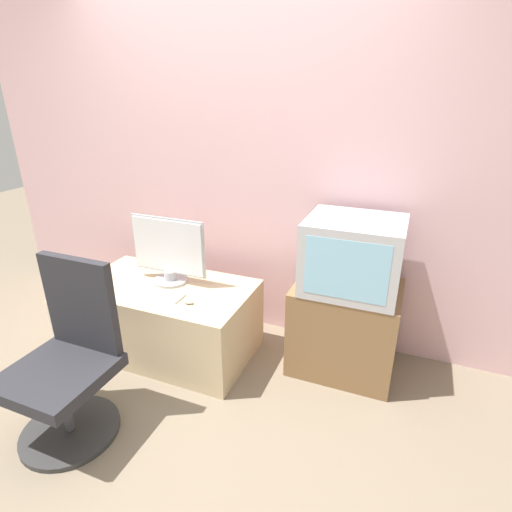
{
  "coord_description": "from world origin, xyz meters",
  "views": [
    {
      "loc": [
        1.23,
        -1.33,
        1.76
      ],
      "look_at": [
        0.33,
        0.9,
        0.77
      ],
      "focal_mm": 28.0,
      "sensor_mm": 36.0,
      "label": 1
    }
  ],
  "objects_px": {
    "main_monitor": "(169,252)",
    "keyboard": "(157,294)",
    "crt_tv": "(353,255)",
    "office_chair": "(68,365)",
    "cardboard_box_lower": "(77,312)",
    "mouse": "(188,301)"
  },
  "relations": [
    {
      "from": "mouse",
      "to": "cardboard_box_lower",
      "type": "xyz_separation_m",
      "value": [
        -1.11,
        0.12,
        -0.39
      ]
    },
    {
      "from": "main_monitor",
      "to": "office_chair",
      "type": "height_order",
      "value": "main_monitor"
    },
    {
      "from": "mouse",
      "to": "cardboard_box_lower",
      "type": "bearing_deg",
      "value": 173.98
    },
    {
      "from": "office_chair",
      "to": "cardboard_box_lower",
      "type": "bearing_deg",
      "value": 134.48
    },
    {
      "from": "main_monitor",
      "to": "mouse",
      "type": "distance_m",
      "value": 0.42
    },
    {
      "from": "main_monitor",
      "to": "keyboard",
      "type": "relative_size",
      "value": 1.55
    },
    {
      "from": "main_monitor",
      "to": "mouse",
      "type": "xyz_separation_m",
      "value": [
        0.28,
        -0.23,
        -0.21
      ]
    },
    {
      "from": "cardboard_box_lower",
      "to": "office_chair",
      "type": "bearing_deg",
      "value": -45.52
    },
    {
      "from": "main_monitor",
      "to": "cardboard_box_lower",
      "type": "bearing_deg",
      "value": -172.06
    },
    {
      "from": "crt_tv",
      "to": "mouse",
      "type": "bearing_deg",
      "value": -156.12
    },
    {
      "from": "keyboard",
      "to": "mouse",
      "type": "height_order",
      "value": "mouse"
    },
    {
      "from": "office_chair",
      "to": "cardboard_box_lower",
      "type": "distance_m",
      "value": 1.12
    },
    {
      "from": "main_monitor",
      "to": "crt_tv",
      "type": "height_order",
      "value": "crt_tv"
    },
    {
      "from": "office_chair",
      "to": "cardboard_box_lower",
      "type": "xyz_separation_m",
      "value": [
        -0.76,
        0.77,
        -0.27
      ]
    },
    {
      "from": "crt_tv",
      "to": "keyboard",
      "type": "bearing_deg",
      "value": -161.73
    },
    {
      "from": "mouse",
      "to": "office_chair",
      "type": "relative_size",
      "value": 0.07
    },
    {
      "from": "mouse",
      "to": "cardboard_box_lower",
      "type": "relative_size",
      "value": 0.23
    },
    {
      "from": "crt_tv",
      "to": "office_chair",
      "type": "relative_size",
      "value": 0.59
    },
    {
      "from": "crt_tv",
      "to": "cardboard_box_lower",
      "type": "relative_size",
      "value": 1.96
    },
    {
      "from": "keyboard",
      "to": "office_chair",
      "type": "relative_size",
      "value": 0.37
    },
    {
      "from": "office_chair",
      "to": "cardboard_box_lower",
      "type": "height_order",
      "value": "office_chair"
    },
    {
      "from": "mouse",
      "to": "office_chair",
      "type": "height_order",
      "value": "office_chair"
    }
  ]
}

